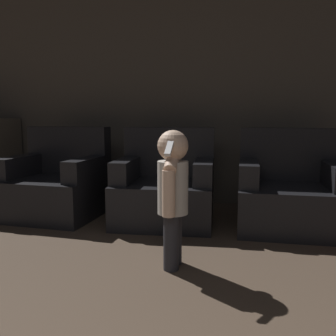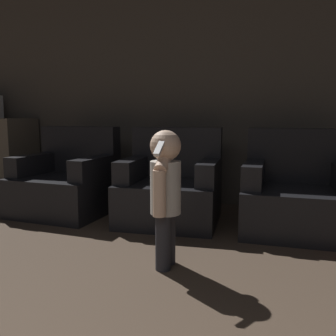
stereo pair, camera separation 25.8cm
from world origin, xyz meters
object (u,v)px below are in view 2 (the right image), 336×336
object	(u,v)px
armchair_left	(67,183)
person_toddler	(165,188)
armchair_middle	(171,189)
armchair_right	(297,196)

from	to	relation	value
armchair_left	person_toddler	xyz separation A→B (m)	(1.36, -1.06, 0.22)
armchair_middle	armchair_right	world-z (taller)	same
armchair_middle	person_toddler	xyz separation A→B (m)	(0.26, -1.06, 0.22)
armchair_middle	armchair_right	xyz separation A→B (m)	(1.11, 0.00, 0.00)
armchair_middle	person_toddler	bearing A→B (deg)	-79.38
armchair_right	person_toddler	world-z (taller)	person_toddler
armchair_left	armchair_middle	bearing A→B (deg)	4.29
armchair_right	person_toddler	xyz separation A→B (m)	(-0.85, -1.06, 0.22)
armchair_left	armchair_middle	distance (m)	1.10
armchair_middle	armchair_right	size ratio (longest dim) A/B	1.04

